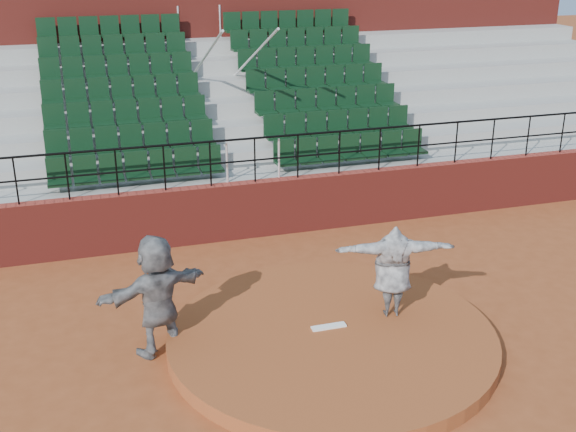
% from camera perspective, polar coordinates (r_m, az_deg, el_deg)
% --- Properties ---
extents(ground, '(90.00, 90.00, 0.00)m').
position_cam_1_polar(ground, '(12.36, 3.46, -10.11)').
color(ground, brown).
rests_on(ground, ground).
extents(pitchers_mound, '(5.50, 5.50, 0.25)m').
position_cam_1_polar(pitchers_mound, '(12.30, 3.47, -9.61)').
color(pitchers_mound, brown).
rests_on(pitchers_mound, ground).
extents(pitching_rubber, '(0.60, 0.15, 0.03)m').
position_cam_1_polar(pitching_rubber, '(12.35, 3.24, -8.72)').
color(pitching_rubber, white).
rests_on(pitching_rubber, pitchers_mound).
extents(boundary_wall, '(24.00, 0.30, 1.30)m').
position_cam_1_polar(boundary_wall, '(16.39, -2.57, 0.58)').
color(boundary_wall, maroon).
rests_on(boundary_wall, ground).
extents(wall_railing, '(24.04, 0.05, 1.03)m').
position_cam_1_polar(wall_railing, '(15.95, -2.65, 5.22)').
color(wall_railing, black).
rests_on(wall_railing, boundary_wall).
extents(seating_deck, '(24.00, 5.97, 4.63)m').
position_cam_1_polar(seating_deck, '(19.53, -5.33, 6.39)').
color(seating_deck, '#9A9994').
rests_on(seating_deck, ground).
extents(press_box_facade, '(24.00, 3.00, 7.10)m').
position_cam_1_polar(press_box_facade, '(22.96, -7.65, 13.86)').
color(press_box_facade, maroon).
rests_on(press_box_facade, ground).
extents(pitcher, '(2.11, 0.98, 1.66)m').
position_cam_1_polar(pitcher, '(12.51, 8.28, -4.31)').
color(pitcher, black).
rests_on(pitcher, pitchers_mound).
extents(fielder, '(2.00, 1.23, 2.06)m').
position_cam_1_polar(fielder, '(11.87, -10.29, -6.16)').
color(fielder, black).
rests_on(fielder, ground).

